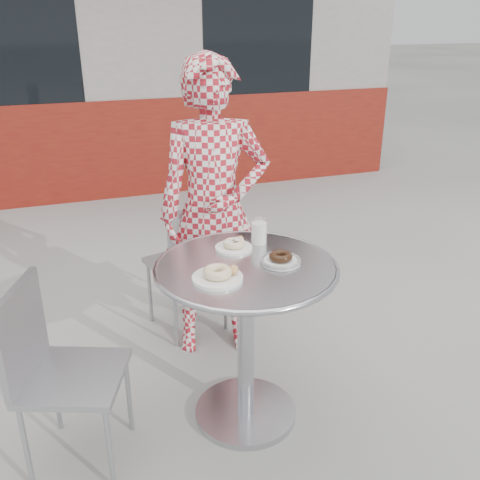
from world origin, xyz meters
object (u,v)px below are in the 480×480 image
object	(u,v)px
chair_far	(188,289)
chair_left	(76,409)
milk_cup	(259,232)
plate_far	(234,245)
seated_person	(214,212)
bistro_table	(246,305)
plate_near	(218,275)
plate_checker	(281,259)

from	to	relation	value
chair_far	chair_left	distance (m)	1.13
chair_far	milk_cup	size ratio (longest dim) A/B	6.87
chair_left	plate_far	size ratio (longest dim) A/B	4.86
chair_far	seated_person	xyz separation A→B (m)	(0.11, -0.22, 0.56)
chair_left	plate_far	world-z (taller)	plate_far
bistro_table	plate_near	distance (m)	0.28
seated_person	chair_left	bearing A→B (deg)	-129.54
chair_left	plate_near	distance (m)	0.83
chair_left	plate_checker	bearing A→B (deg)	-69.84
plate_far	seated_person	bearing A→B (deg)	84.45
chair_left	milk_cup	distance (m)	1.10
plate_near	plate_checker	xyz separation A→B (m)	(0.30, 0.07, -0.01)
plate_near	milk_cup	distance (m)	0.41
chair_left	plate_far	xyz separation A→B (m)	(0.77, 0.19, 0.56)
chair_far	chair_left	size ratio (longest dim) A/B	1.01
seated_person	plate_far	bearing A→B (deg)	-83.98
bistro_table	seated_person	world-z (taller)	seated_person
seated_person	plate_far	world-z (taller)	seated_person
bistro_table	milk_cup	bearing A→B (deg)	56.13
chair_far	plate_checker	size ratio (longest dim) A/B	4.71
seated_person	plate_checker	bearing A→B (deg)	-70.26
plate_near	chair_left	bearing A→B (deg)	172.51
chair_far	plate_near	size ratio (longest dim) A/B	4.03
chair_left	bistro_table	bearing A→B (deg)	-68.22
bistro_table	seated_person	bearing A→B (deg)	85.41
plate_near	plate_far	bearing A→B (deg)	59.61
bistro_table	seated_person	xyz separation A→B (m)	(0.05, 0.64, 0.21)
chair_left	seated_person	size ratio (longest dim) A/B	0.51
chair_left	plate_checker	size ratio (longest dim) A/B	4.67
bistro_table	chair_left	distance (m)	0.84
chair_far	chair_left	bearing A→B (deg)	36.46
seated_person	bistro_table	bearing A→B (deg)	-83.03
seated_person	plate_far	distance (m)	0.47
chair_far	milk_cup	world-z (taller)	milk_cup
plate_checker	seated_person	bearing A→B (deg)	98.18
plate_checker	plate_far	bearing A→B (deg)	124.81
plate_near	milk_cup	xyz separation A→B (m)	(0.29, 0.29, 0.04)
bistro_table	milk_cup	xyz separation A→B (m)	(0.14, 0.20, 0.25)
bistro_table	milk_cup	distance (m)	0.35
milk_cup	bistro_table	bearing A→B (deg)	-123.87
bistro_table	plate_checker	world-z (taller)	plate_checker
chair_far	plate_near	distance (m)	1.12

